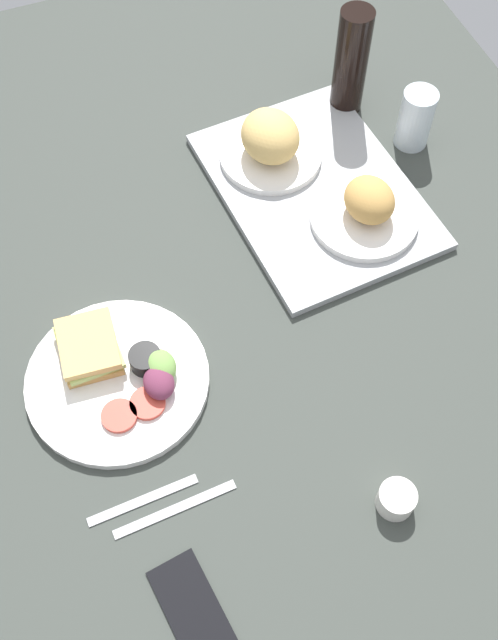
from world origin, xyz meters
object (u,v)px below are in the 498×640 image
serving_tray (315,190)px  bread_plate_near (270,142)px  plate_with_salad (118,373)px  fork (143,500)px  drinking_glass (416,119)px  cell_phone (191,607)px  soda_bottle (351,62)px  knife (175,509)px  espresso_cup (396,499)px  bread_plate_far (367,208)px

serving_tray → bread_plate_near: (-9.99, -5.14, 4.81)cm
serving_tray → plate_with_salad: bearing=-61.9°
plate_with_salad → fork: plate_with_salad is taller
drinking_glass → cell_phone: (66.81, -68.24, -5.62)cm
bread_plate_near → drinking_glass: 28.14cm
plate_with_salad → soda_bottle: size_ratio=1.32×
bread_plate_near → cell_phone: (71.51, -40.49, -5.21)cm
serving_tray → soda_bottle: 25.91cm
serving_tray → cell_phone: 76.59cm
serving_tray → soda_bottle: size_ratio=2.02×
knife → espresso_cup: bearing=-22.4°
drinking_glass → espresso_cup: (63.78, -35.69, -4.02)cm
plate_with_salad → bread_plate_far: bearing=105.7°
espresso_cup → knife: (-10.81, -30.31, -1.75)cm
soda_bottle → cell_phone: 100.91cm
bread_plate_far → serving_tray: bearing=-151.7°
fork → cell_phone: size_ratio=1.18×
plate_with_salad → fork: size_ratio=1.73×
serving_tray → knife: 64.47cm
bread_plate_far → bread_plate_near: bearing=-152.2°
fork → espresso_cup: bearing=-24.2°
soda_bottle → knife: bearing=-41.2°
drinking_glass → cell_phone: size_ratio=0.84×
knife → cell_phone: size_ratio=1.32×
fork → bread_plate_near: bearing=50.1°
drinking_glass → cell_phone: 95.66cm
soda_bottle → drinking_glass: bearing=30.5°
serving_tray → drinking_glass: bearing=103.2°
fork → cell_phone: 16.93cm
knife → fork: bearing=140.4°
bread_plate_near → bread_plate_far: (19.85, 10.45, -1.13)cm
drinking_glass → fork: size_ratio=0.71×
bread_plate_near → cell_phone: bearing=-29.5°
fork → knife: (3.00, 4.00, 0.00)cm
knife → cell_phone: 14.01cm
bread_plate_near → knife: (57.67, -38.25, -5.36)cm
bread_plate_far → drinking_glass: size_ratio=1.62×
drinking_glass → soda_bottle: soda_bottle is taller
serving_tray → bread_plate_near: bearing=-152.8°
drinking_glass → espresso_cup: bearing=-29.2°
serving_tray → soda_bottle: soda_bottle is taller
bread_plate_far → cell_phone: size_ratio=1.36×
serving_tray → cell_phone: serving_tray is taller
bread_plate_far → knife: bread_plate_far is taller
espresso_cup → drinking_glass: bearing=150.8°
bread_plate_near → plate_with_salad: (34.02, -39.84, -3.94)cm
bread_plate_far → plate_with_salad: bread_plate_far is taller
serving_tray → espresso_cup: size_ratio=8.04×
fork → knife: size_ratio=0.89×
plate_with_salad → knife: size_ratio=1.55×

